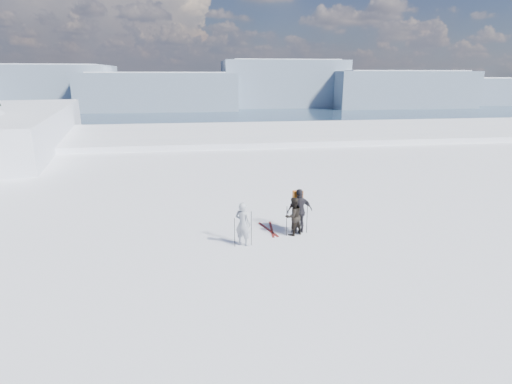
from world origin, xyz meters
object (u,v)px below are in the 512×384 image
skier_grey (243,224)px  skier_pack (300,211)px  skier_dark (293,216)px  skis_loose (270,229)px

skier_grey → skier_pack: (2.38, 0.89, 0.07)m
skier_dark → skis_loose: skier_dark is taller
skier_grey → skier_pack: size_ratio=0.92×
skier_grey → skis_loose: (1.26, 1.33, -0.82)m
skier_pack → skis_loose: 1.49m
skier_dark → skis_loose: bearing=-63.4°
skier_dark → skis_loose: 1.28m
skis_loose → skier_grey: bearing=-133.6°
skier_grey → skier_dark: skier_grey is taller
skier_dark → skier_pack: bearing=-170.2°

